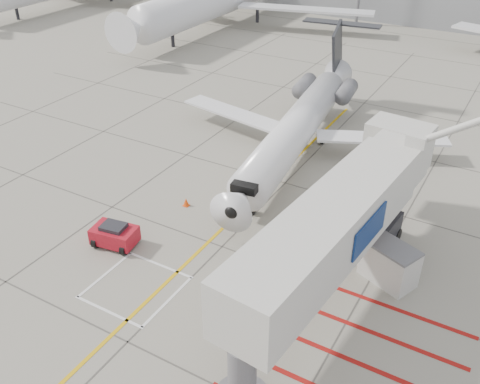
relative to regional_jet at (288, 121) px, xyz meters
The scene contains 8 objects.
ground_plane 14.43m from the regional_jet, 86.39° to the right, with size 260.00×260.00×0.00m, color gray.
regional_jet is the anchor object (origin of this frame).
jet_bridge 13.67m from the regional_jet, 57.15° to the right, with size 9.13×19.28×7.71m, color silver, non-canonical shape.
pushback_tug 13.76m from the regional_jet, 108.81° to the right, with size 2.41×1.51×1.41m, color #AE1020, non-canonical shape.
baggage_cart 8.56m from the regional_jet, 56.62° to the right, with size 1.67×1.06×1.06m, color #525357, non-canonical shape.
ground_power_unit 12.79m from the regional_jet, 40.10° to the right, with size 2.67×1.56×2.11m, color beige, non-canonical shape.
cone_nose 8.81m from the regional_jet, 113.31° to the right, with size 0.38×0.38×0.53m, color #EF460C.
cone_side 8.88m from the regional_jet, 55.68° to the right, with size 0.34×0.34×0.48m, color orange.
Camera 1 is at (12.69, -15.94, 18.14)m, focal length 40.00 mm.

